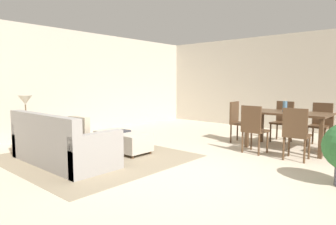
{
  "coord_description": "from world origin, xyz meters",
  "views": [
    {
      "loc": [
        2.5,
        -3.44,
        1.36
      ],
      "look_at": [
        -1.14,
        0.71,
        0.78
      ],
      "focal_mm": 31.21,
      "sensor_mm": 36.0,
      "label": 1
    }
  ],
  "objects_px": {
    "dining_chair_far_left": "(283,119)",
    "dining_chair_far_right": "(321,122)",
    "table_lamp": "(25,101)",
    "dining_chair_near_left": "(253,127)",
    "dining_chair_head_west": "(238,119)",
    "ottoman_table": "(123,140)",
    "dining_table": "(288,117)",
    "dining_chair_near_right": "(296,131)",
    "book_on_ottoman": "(123,131)",
    "vase_centerpiece": "(285,106)",
    "couch": "(61,146)",
    "side_table": "(27,128)"
  },
  "relations": [
    {
      "from": "side_table",
      "to": "dining_table",
      "type": "height_order",
      "value": "dining_table"
    },
    {
      "from": "side_table",
      "to": "dining_chair_head_west",
      "type": "relative_size",
      "value": 0.63
    },
    {
      "from": "vase_centerpiece",
      "to": "book_on_ottoman",
      "type": "bearing_deg",
      "value": -134.53
    },
    {
      "from": "dining_chair_far_left",
      "to": "vase_centerpiece",
      "type": "distance_m",
      "value": 0.86
    },
    {
      "from": "dining_chair_near_right",
      "to": "vase_centerpiece",
      "type": "xyz_separation_m",
      "value": [
        -0.5,
        0.84,
        0.35
      ]
    },
    {
      "from": "couch",
      "to": "dining_chair_head_west",
      "type": "distance_m",
      "value": 3.81
    },
    {
      "from": "dining_table",
      "to": "dining_chair_near_right",
      "type": "distance_m",
      "value": 0.92
    },
    {
      "from": "dining_chair_near_left",
      "to": "couch",
      "type": "bearing_deg",
      "value": -127.64
    },
    {
      "from": "dining_chair_near_left",
      "to": "book_on_ottoman",
      "type": "bearing_deg",
      "value": -143.28
    },
    {
      "from": "side_table",
      "to": "dining_table",
      "type": "xyz_separation_m",
      "value": [
        3.83,
        3.55,
        0.2
      ]
    },
    {
      "from": "dining_chair_far_left",
      "to": "dining_chair_head_west",
      "type": "bearing_deg",
      "value": -133.52
    },
    {
      "from": "dining_chair_near_left",
      "to": "dining_chair_head_west",
      "type": "xyz_separation_m",
      "value": [
        -0.73,
        0.79,
        0.0
      ]
    },
    {
      "from": "table_lamp",
      "to": "vase_centerpiece",
      "type": "distance_m",
      "value": 5.18
    },
    {
      "from": "dining_chair_near_right",
      "to": "book_on_ottoman",
      "type": "height_order",
      "value": "dining_chair_near_right"
    },
    {
      "from": "table_lamp",
      "to": "dining_chair_near_left",
      "type": "relative_size",
      "value": 0.57
    },
    {
      "from": "dining_chair_near_right",
      "to": "dining_chair_head_west",
      "type": "relative_size",
      "value": 1.0
    },
    {
      "from": "dining_table",
      "to": "dining_chair_far_right",
      "type": "bearing_deg",
      "value": 61.48
    },
    {
      "from": "table_lamp",
      "to": "dining_table",
      "type": "bearing_deg",
      "value": 42.88
    },
    {
      "from": "dining_chair_far_right",
      "to": "dining_chair_near_right",
      "type": "bearing_deg",
      "value": -90.12
    },
    {
      "from": "vase_centerpiece",
      "to": "book_on_ottoman",
      "type": "relative_size",
      "value": 0.83
    },
    {
      "from": "dining_chair_far_left",
      "to": "dining_chair_far_right",
      "type": "xyz_separation_m",
      "value": [
        0.79,
        0.01,
        0.0
      ]
    },
    {
      "from": "dining_chair_far_left",
      "to": "dining_chair_near_right",
      "type": "bearing_deg",
      "value": -63.4
    },
    {
      "from": "couch",
      "to": "side_table",
      "type": "xyz_separation_m",
      "value": [
        -1.33,
        0.01,
        0.16
      ]
    },
    {
      "from": "side_table",
      "to": "book_on_ottoman",
      "type": "distance_m",
      "value": 1.9
    },
    {
      "from": "ottoman_table",
      "to": "book_on_ottoman",
      "type": "bearing_deg",
      "value": 135.04
    },
    {
      "from": "dining_chair_far_left",
      "to": "book_on_ottoman",
      "type": "relative_size",
      "value": 3.54
    },
    {
      "from": "table_lamp",
      "to": "ottoman_table",
      "type": "bearing_deg",
      "value": 38.87
    },
    {
      "from": "dining_chair_far_right",
      "to": "vase_centerpiece",
      "type": "height_order",
      "value": "vase_centerpiece"
    },
    {
      "from": "vase_centerpiece",
      "to": "dining_chair_far_right",
      "type": "bearing_deg",
      "value": 55.71
    },
    {
      "from": "side_table",
      "to": "book_on_ottoman",
      "type": "height_order",
      "value": "side_table"
    },
    {
      "from": "ottoman_table",
      "to": "vase_centerpiece",
      "type": "xyz_separation_m",
      "value": [
        2.26,
        2.39,
        0.64
      ]
    },
    {
      "from": "table_lamp",
      "to": "dining_chair_far_right",
      "type": "xyz_separation_m",
      "value": [
        4.24,
        4.32,
        -0.47
      ]
    },
    {
      "from": "dining_chair_head_west",
      "to": "book_on_ottoman",
      "type": "height_order",
      "value": "dining_chair_head_west"
    },
    {
      "from": "vase_centerpiece",
      "to": "dining_chair_near_left",
      "type": "bearing_deg",
      "value": -108.8
    },
    {
      "from": "book_on_ottoman",
      "to": "couch",
      "type": "bearing_deg",
      "value": -94.87
    },
    {
      "from": "ottoman_table",
      "to": "dining_chair_head_west",
      "type": "height_order",
      "value": "dining_chair_head_west"
    },
    {
      "from": "book_on_ottoman",
      "to": "ottoman_table",
      "type": "bearing_deg",
      "value": -44.96
    },
    {
      "from": "side_table",
      "to": "dining_table",
      "type": "bearing_deg",
      "value": 42.88
    },
    {
      "from": "table_lamp",
      "to": "book_on_ottoman",
      "type": "height_order",
      "value": "table_lamp"
    },
    {
      "from": "dining_chair_head_west",
      "to": "vase_centerpiece",
      "type": "bearing_deg",
      "value": 2.52
    },
    {
      "from": "table_lamp",
      "to": "dining_chair_far_left",
      "type": "relative_size",
      "value": 0.57
    },
    {
      "from": "dining_table",
      "to": "dining_chair_near_left",
      "type": "bearing_deg",
      "value": -114.67
    },
    {
      "from": "couch",
      "to": "dining_chair_far_right",
      "type": "height_order",
      "value": "dining_chair_far_right"
    },
    {
      "from": "vase_centerpiece",
      "to": "table_lamp",
      "type": "bearing_deg",
      "value": -136.23
    },
    {
      "from": "side_table",
      "to": "vase_centerpiece",
      "type": "distance_m",
      "value": 5.2
    },
    {
      "from": "table_lamp",
      "to": "dining_chair_near_left",
      "type": "height_order",
      "value": "table_lamp"
    },
    {
      "from": "ottoman_table",
      "to": "dining_table",
      "type": "relative_size",
      "value": 0.76
    },
    {
      "from": "side_table",
      "to": "dining_chair_far_right",
      "type": "height_order",
      "value": "dining_chair_far_right"
    },
    {
      "from": "dining_table",
      "to": "dining_chair_near_left",
      "type": "distance_m",
      "value": 0.9
    },
    {
      "from": "dining_table",
      "to": "dining_chair_head_west",
      "type": "xyz_separation_m",
      "value": [
        -1.1,
        -0.01,
        -0.14
      ]
    }
  ]
}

